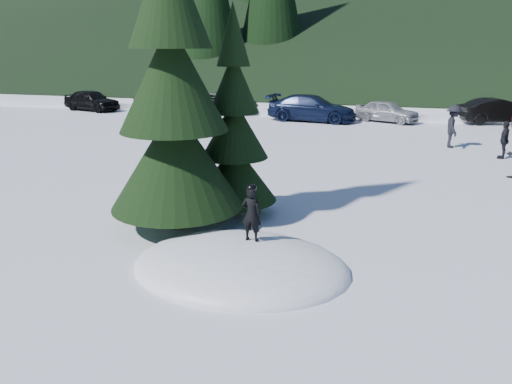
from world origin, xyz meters
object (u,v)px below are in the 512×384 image
(adult_1, at_px, (504,140))
(car_3, at_px, (312,108))
(spruce_tall, at_px, (173,92))
(car_2, at_px, (224,103))
(car_5, at_px, (499,111))
(car_0, at_px, (92,100))
(car_4, at_px, (387,111))
(adult_2, at_px, (453,126))
(spruce_short, at_px, (234,136))
(child_skier, at_px, (251,214))
(car_1, at_px, (165,102))

(adult_1, distance_m, car_3, 12.04)
(spruce_tall, distance_m, car_2, 21.75)
(spruce_tall, relative_size, car_5, 1.98)
(car_0, relative_size, car_4, 1.13)
(adult_2, xyz_separation_m, car_3, (-7.34, 6.10, -0.17))
(adult_1, bearing_deg, car_4, -137.14)
(spruce_short, xyz_separation_m, adult_2, (6.24, 11.17, -1.17))
(adult_1, bearing_deg, car_5, -173.62)
(spruce_tall, distance_m, adult_1, 14.32)
(adult_2, distance_m, car_4, 7.62)
(adult_1, bearing_deg, child_skier, -14.95)
(spruce_short, relative_size, car_0, 1.29)
(spruce_tall, xyz_separation_m, car_5, (10.31, 20.61, -2.60))
(adult_1, relative_size, car_2, 0.31)
(car_0, xyz_separation_m, car_1, (5.03, 0.97, -0.05))
(adult_2, bearing_deg, car_4, 20.59)
(spruce_tall, bearing_deg, adult_1, 50.14)
(spruce_short, height_order, car_5, spruce_short)
(spruce_tall, height_order, car_1, spruce_tall)
(adult_2, height_order, car_0, adult_2)
(child_skier, height_order, car_2, child_skier)
(car_0, height_order, car_1, car_0)
(spruce_tall, relative_size, car_1, 2.15)
(car_3, bearing_deg, adult_1, -124.76)
(car_0, distance_m, car_2, 9.21)
(child_skier, distance_m, car_3, 20.24)
(spruce_short, relative_size, adult_2, 2.88)
(car_5, bearing_deg, car_4, 82.82)
(car_0, bearing_deg, car_4, -74.44)
(adult_1, relative_size, car_0, 0.36)
(child_skier, height_order, adult_2, adult_2)
(car_0, xyz_separation_m, car_2, (9.09, 1.46, -0.03))
(spruce_tall, relative_size, car_0, 2.07)
(spruce_tall, relative_size, car_3, 1.64)
(spruce_short, height_order, car_2, spruce_short)
(child_skier, relative_size, car_2, 0.23)
(adult_1, bearing_deg, car_1, -101.92)
(spruce_short, bearing_deg, spruce_tall, -125.54)
(adult_1, bearing_deg, car_0, -95.13)
(adult_2, height_order, car_1, adult_2)
(child_skier, relative_size, adult_2, 0.61)
(car_4, bearing_deg, car_0, 114.37)
(car_3, xyz_separation_m, car_4, (4.27, 0.87, -0.13))
(child_skier, bearing_deg, car_5, -107.12)
(adult_2, bearing_deg, spruce_short, 147.68)
(spruce_tall, distance_m, adult_2, 14.71)
(car_3, bearing_deg, adult_2, -123.78)
(car_3, bearing_deg, car_5, -73.50)
(child_skier, bearing_deg, spruce_short, -62.11)
(child_skier, bearing_deg, adult_1, -115.94)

